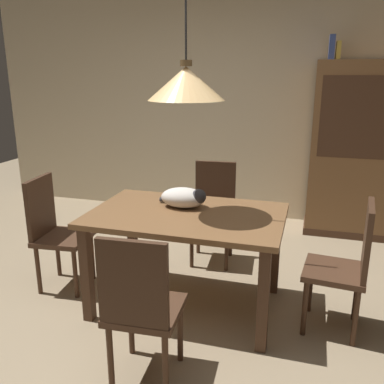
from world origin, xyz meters
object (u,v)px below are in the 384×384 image
object	(u,v)px
chair_near_front	(141,304)
book_yellow_short	(338,51)
book_blue_wide	(332,47)
chair_right_side	(348,262)
pendant_lamp	(186,83)
chair_far_back	(214,207)
chair_left_side	(54,228)
dining_table	(187,226)
cat_sleeping	(185,197)
hutch_bookcase	(364,155)

from	to	relation	value
chair_near_front	book_yellow_short	xyz separation A→B (m)	(1.01, 2.82, 1.43)
book_blue_wide	chair_right_side	bearing A→B (deg)	-84.75
pendant_lamp	chair_far_back	bearing A→B (deg)	90.42
chair_left_side	dining_table	bearing A→B (deg)	0.38
dining_table	book_blue_wide	xyz separation A→B (m)	(0.95, 1.94, 1.32)
chair_left_side	book_yellow_short	bearing A→B (deg)	42.35
chair_near_front	book_yellow_short	world-z (taller)	book_yellow_short
dining_table	chair_far_back	distance (m)	0.89
chair_far_back	cat_sleeping	size ratio (longest dim) A/B	2.38
chair_right_side	chair_left_side	world-z (taller)	same
chair_near_front	book_blue_wide	world-z (taller)	book_blue_wide
chair_right_side	chair_left_side	xyz separation A→B (m)	(-2.26, -0.00, 0.00)
chair_left_side	book_yellow_short	xyz separation A→B (m)	(2.14, 1.95, 1.43)
book_yellow_short	dining_table	bearing A→B (deg)	-117.53
book_blue_wide	chair_near_front	bearing A→B (deg)	-108.49
dining_table	chair_right_side	xyz separation A→B (m)	(1.13, -0.01, -0.14)
pendant_lamp	book_blue_wide	world-z (taller)	pendant_lamp
book_blue_wide	hutch_bookcase	bearing A→B (deg)	-0.20
dining_table	chair_far_back	size ratio (longest dim) A/B	1.51
chair_right_side	chair_near_front	size ratio (longest dim) A/B	1.00
book_yellow_short	chair_near_front	bearing A→B (deg)	-109.67
cat_sleeping	chair_right_side	bearing A→B (deg)	-6.14
cat_sleeping	dining_table	bearing A→B (deg)	-66.43
chair_near_front	cat_sleeping	bearing A→B (deg)	93.26
dining_table	pendant_lamp	bearing A→B (deg)	180.00
chair_near_front	chair_far_back	world-z (taller)	same
chair_right_side	book_yellow_short	xyz separation A→B (m)	(-0.11, 1.95, 1.43)
chair_right_side	book_blue_wide	world-z (taller)	book_blue_wide
chair_far_back	hutch_bookcase	distance (m)	1.78
cat_sleeping	pendant_lamp	size ratio (longest dim) A/B	0.30
pendant_lamp	book_yellow_short	size ratio (longest dim) A/B	6.50
dining_table	pendant_lamp	xyz separation A→B (m)	(-0.00, 0.00, 1.01)
hutch_bookcase	book_blue_wide	bearing A→B (deg)	179.80
hutch_bookcase	book_blue_wide	size ratio (longest dim) A/B	7.71
dining_table	chair_right_side	distance (m)	1.14
chair_left_side	chair_far_back	xyz separation A→B (m)	(1.12, 0.89, 0.00)
cat_sleeping	book_yellow_short	size ratio (longest dim) A/B	1.96
chair_right_side	cat_sleeping	bearing A→B (deg)	173.86
pendant_lamp	book_yellow_short	world-z (taller)	pendant_lamp
pendant_lamp	hutch_bookcase	bearing A→B (deg)	54.80
cat_sleeping	chair_far_back	bearing A→B (deg)	86.55
book_blue_wide	book_yellow_short	world-z (taller)	book_blue_wide
chair_right_side	chair_near_front	distance (m)	1.42
dining_table	cat_sleeping	xyz separation A→B (m)	(-0.05, 0.12, 0.18)
cat_sleeping	pendant_lamp	distance (m)	0.85
chair_far_back	cat_sleeping	world-z (taller)	chair_far_back
dining_table	chair_right_side	size ratio (longest dim) A/B	1.51
dining_table	book_yellow_short	xyz separation A→B (m)	(1.01, 1.94, 1.29)
cat_sleeping	book_blue_wide	world-z (taller)	book_blue_wide
chair_left_side	pendant_lamp	size ratio (longest dim) A/B	0.72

